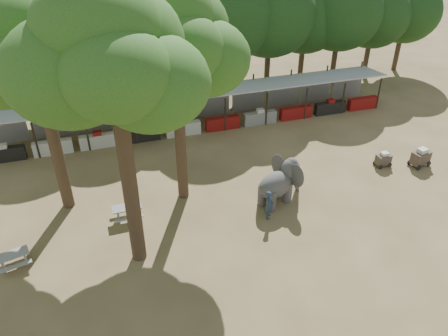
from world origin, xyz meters
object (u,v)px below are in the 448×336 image
object	(u,v)px
yard_tree_left	(30,52)
handler	(269,205)
picnic_table_far	(127,211)
elephant	(280,182)
cart_back	(421,157)
cart_front	(383,159)
yard_tree_back	(170,38)
picnic_table_near	(13,258)
yard_tree_center	(107,58)

from	to	relation	value
yard_tree_left	handler	xyz separation A→B (m)	(9.82, -4.34, -7.41)
handler	picnic_table_far	distance (m)	7.15
picnic_table_far	elephant	bearing A→B (deg)	-7.45
elephant	cart_back	size ratio (longest dim) A/B	2.36
elephant	cart_front	bearing A→B (deg)	-11.94
yard_tree_back	handler	distance (m)	9.26
handler	cart_front	distance (m)	8.87
picnic_table_near	picnic_table_far	bearing A→B (deg)	5.67
yard_tree_back	cart_front	distance (m)	14.77
yard_tree_left	elephant	world-z (taller)	yard_tree_left
picnic_table_near	cart_back	size ratio (longest dim) A/B	1.22
yard_tree_left	picnic_table_near	size ratio (longest dim) A/B	6.81
elephant	picnic_table_far	distance (m)	8.04
yard_tree_back	cart_back	xyz separation A→B (m)	(14.46, -1.50, -7.97)
yard_tree_left	yard_tree_center	distance (m)	5.92
yard_tree_center	yard_tree_back	world-z (taller)	yard_tree_center
elephant	cart_front	xyz separation A→B (m)	(7.37, 1.28, -0.71)
elephant	cart_back	world-z (taller)	elephant
yard_tree_left	picnic_table_far	bearing A→B (deg)	-36.92
yard_tree_back	cart_back	bearing A→B (deg)	-5.91
handler	cart_front	xyz separation A→B (m)	(8.51, 2.50, -0.34)
elephant	handler	bearing A→B (deg)	-154.90
yard_tree_left	yard_tree_back	bearing A→B (deg)	-9.46
elephant	picnic_table_near	world-z (taller)	elephant
yard_tree_back	cart_back	size ratio (longest dim) A/B	8.57
yard_tree_left	cart_front	xyz separation A→B (m)	(18.33, -1.85, -7.74)
picnic_table_far	cart_front	xyz separation A→B (m)	(15.33, 0.40, -0.02)
yard_tree_center	picnic_table_near	bearing A→B (deg)	170.14
yard_tree_left	handler	world-z (taller)	yard_tree_left
yard_tree_center	handler	distance (m)	10.85
yard_tree_center	cart_front	distance (m)	17.93
picnic_table_far	cart_back	distance (m)	17.47
yard_tree_center	yard_tree_back	size ratio (longest dim) A/B	1.06
picnic_table_far	handler	bearing A→B (deg)	-18.22
cart_back	elephant	bearing A→B (deg)	172.52
yard_tree_center	elephant	xyz separation A→B (m)	(7.96, 1.87, -8.04)
yard_tree_center	cart_back	size ratio (longest dim) A/B	9.09
yard_tree_center	picnic_table_far	bearing A→B (deg)	90.10
yard_tree_back	picnic_table_near	world-z (taller)	yard_tree_back
picnic_table_far	yard_tree_center	bearing A→B (deg)	-91.06
yard_tree_left	yard_tree_center	world-z (taller)	yard_tree_center
cart_back	yard_tree_center	bearing A→B (deg)	176.88
yard_tree_back	handler	size ratio (longest dim) A/B	7.15
handler	picnic_table_far	xyz separation A→B (m)	(-6.82, 2.09, -0.32)
yard_tree_back	yard_tree_center	bearing A→B (deg)	-126.86
yard_tree_back	picnic_table_far	distance (m)	8.70
cart_back	handler	bearing A→B (deg)	178.57
yard_tree_left	elephant	distance (m)	13.39
picnic_table_near	yard_tree_center	bearing A→B (deg)	-23.64
yard_tree_center	cart_back	distance (m)	19.64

